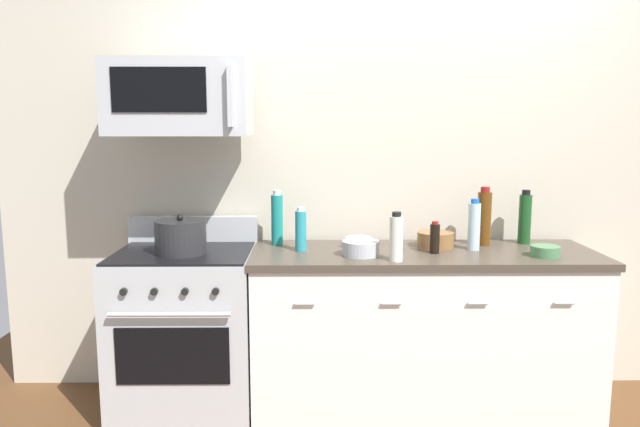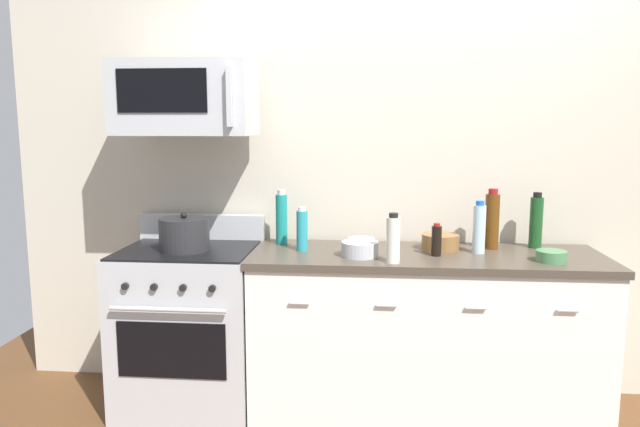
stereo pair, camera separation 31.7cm
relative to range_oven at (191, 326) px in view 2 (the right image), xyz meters
name	(u,v)px [view 2 (the right image)]	position (x,y,z in m)	size (l,w,h in m)	color
ground_plane	(422,413)	(1.32, 0.00, -0.47)	(5.98, 5.98, 0.00)	brown
back_wall	(423,168)	(1.32, 0.41, 0.88)	(4.98, 0.10, 2.70)	beige
counter_unit	(424,335)	(1.32, 0.00, -0.01)	(1.89, 0.66, 0.92)	white
range_oven	(191,326)	(0.00, 0.00, 0.00)	(0.76, 0.69, 1.07)	#B7BABF
microwave	(185,98)	(0.00, 0.04, 1.28)	(0.74, 0.44, 0.40)	#B7BABF
bottle_wine_green	(536,222)	(1.95, 0.21, 0.60)	(0.07, 0.07, 0.31)	#19471E
bottle_vinegar_white	(393,239)	(1.13, -0.24, 0.57)	(0.07, 0.07, 0.25)	silver
bottle_wine_amber	(492,220)	(1.69, 0.16, 0.61)	(0.08, 0.08, 0.34)	#59330F
bottle_sparkling_teal	(282,218)	(0.50, 0.18, 0.60)	(0.07, 0.07, 0.32)	#197F7A
bottle_water_clear	(479,228)	(1.60, 0.03, 0.59)	(0.07, 0.07, 0.29)	silver
bottle_soy_sauce_dark	(436,240)	(1.37, -0.06, 0.53)	(0.05, 0.05, 0.18)	black
bottle_dish_soap	(302,230)	(0.64, 0.01, 0.57)	(0.06, 0.06, 0.24)	teal
bowl_steel_prep	(360,249)	(0.97, -0.11, 0.49)	(0.20, 0.20, 0.08)	#B2B5BA
bowl_white_ceramic	(361,243)	(0.97, 0.10, 0.48)	(0.15, 0.15, 0.06)	white
bowl_wooden_salad	(440,241)	(1.41, 0.11, 0.50)	(0.21, 0.21, 0.09)	brown
bowl_green_glaze	(551,256)	(1.94, -0.14, 0.48)	(0.15, 0.15, 0.06)	#477A4C
stockpot	(184,234)	(0.00, -0.05, 0.54)	(0.27, 0.27, 0.21)	#262628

